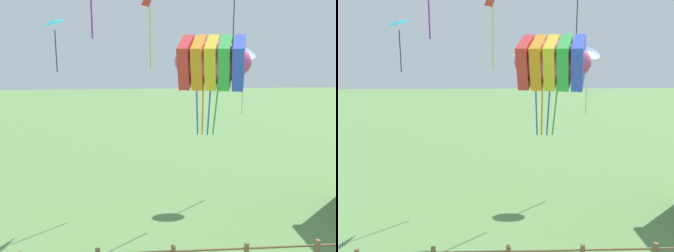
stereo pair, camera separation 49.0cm
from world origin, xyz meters
The scene contains 4 objects.
kite_rainbow_parafoil centered at (1.63, 8.38, 6.35)m, with size 3.11×2.59×3.52m.
kite_red_diamond centered at (-0.38, 12.69, 8.54)m, with size 0.77×0.88×3.71m.
kite_blue_delta centered at (4.12, 13.25, 6.59)m, with size 1.56×1.50×3.39m.
kite_cyan_delta centered at (-4.66, 13.05, 7.91)m, with size 1.29×1.28×2.46m.
Camera 2 is at (-0.44, -4.64, 6.81)m, focal length 40.00 mm.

